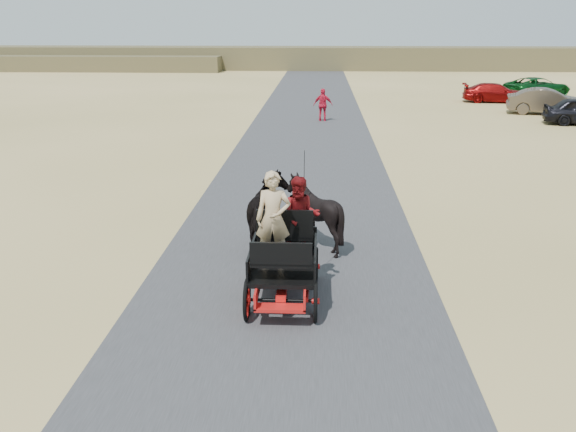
{
  "coord_description": "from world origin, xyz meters",
  "views": [
    {
      "loc": [
        0.61,
        -10.77,
        5.18
      ],
      "look_at": [
        -0.05,
        2.23,
        1.2
      ],
      "focal_mm": 40.0,
      "sensor_mm": 36.0,
      "label": 1
    }
  ],
  "objects_px": {
    "car_b": "(548,101)",
    "car_d": "(537,87)",
    "carriage": "(284,282)",
    "pedestrian": "(323,105)",
    "car_c": "(496,93)",
    "horse_right": "(314,213)",
    "horse_left": "(268,213)"
  },
  "relations": [
    {
      "from": "pedestrian",
      "to": "car_d",
      "type": "height_order",
      "value": "pedestrian"
    },
    {
      "from": "pedestrian",
      "to": "horse_left",
      "type": "bearing_deg",
      "value": 86.83
    },
    {
      "from": "horse_left",
      "to": "car_c",
      "type": "relative_size",
      "value": 0.47
    },
    {
      "from": "pedestrian",
      "to": "car_c",
      "type": "xyz_separation_m",
      "value": [
        11.38,
        8.85,
        -0.24
      ]
    },
    {
      "from": "horse_right",
      "to": "car_b",
      "type": "relative_size",
      "value": 0.38
    },
    {
      "from": "pedestrian",
      "to": "car_c",
      "type": "bearing_deg",
      "value": -141.49
    },
    {
      "from": "horse_left",
      "to": "car_c",
      "type": "xyz_separation_m",
      "value": [
        12.72,
        28.91,
        -0.23
      ]
    },
    {
      "from": "car_b",
      "to": "car_c",
      "type": "relative_size",
      "value": 1.04
    },
    {
      "from": "carriage",
      "to": "horse_left",
      "type": "xyz_separation_m",
      "value": [
        -0.55,
        3.0,
        0.49
      ]
    },
    {
      "from": "horse_right",
      "to": "car_d",
      "type": "relative_size",
      "value": 0.35
    },
    {
      "from": "car_b",
      "to": "car_d",
      "type": "xyz_separation_m",
      "value": [
        2.35,
        9.22,
        -0.06
      ]
    },
    {
      "from": "horse_left",
      "to": "car_d",
      "type": "distance_m",
      "value": 36.53
    },
    {
      "from": "car_b",
      "to": "car_c",
      "type": "distance_m",
      "value": 5.77
    },
    {
      "from": "pedestrian",
      "to": "car_d",
      "type": "bearing_deg",
      "value": -139.96
    },
    {
      "from": "car_b",
      "to": "car_d",
      "type": "height_order",
      "value": "car_b"
    },
    {
      "from": "car_c",
      "to": "pedestrian",
      "type": "bearing_deg",
      "value": 134.16
    },
    {
      "from": "car_b",
      "to": "car_c",
      "type": "bearing_deg",
      "value": 27.76
    },
    {
      "from": "horse_left",
      "to": "horse_right",
      "type": "relative_size",
      "value": 1.18
    },
    {
      "from": "horse_right",
      "to": "carriage",
      "type": "bearing_deg",
      "value": 79.61
    },
    {
      "from": "horse_right",
      "to": "car_c",
      "type": "distance_m",
      "value": 31.16
    },
    {
      "from": "horse_right",
      "to": "pedestrian",
      "type": "bearing_deg",
      "value": -90.68
    },
    {
      "from": "horse_left",
      "to": "pedestrian",
      "type": "height_order",
      "value": "pedestrian"
    },
    {
      "from": "car_c",
      "to": "car_d",
      "type": "bearing_deg",
      "value": -40.15
    },
    {
      "from": "horse_left",
      "to": "car_b",
      "type": "xyz_separation_m",
      "value": [
        14.21,
        23.33,
        -0.12
      ]
    },
    {
      "from": "car_c",
      "to": "car_d",
      "type": "height_order",
      "value": "car_d"
    },
    {
      "from": "car_b",
      "to": "pedestrian",
      "type": "bearing_deg",
      "value": 117.11
    },
    {
      "from": "car_c",
      "to": "carriage",
      "type": "bearing_deg",
      "value": 165.42
    },
    {
      "from": "car_b",
      "to": "horse_left",
      "type": "bearing_deg",
      "value": 161.48
    },
    {
      "from": "carriage",
      "to": "pedestrian",
      "type": "relative_size",
      "value": 1.39
    },
    {
      "from": "pedestrian",
      "to": "car_b",
      "type": "relative_size",
      "value": 0.39
    },
    {
      "from": "carriage",
      "to": "car_c",
      "type": "xyz_separation_m",
      "value": [
        12.17,
        31.91,
        0.26
      ]
    },
    {
      "from": "carriage",
      "to": "car_b",
      "type": "bearing_deg",
      "value": 62.58
    }
  ]
}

